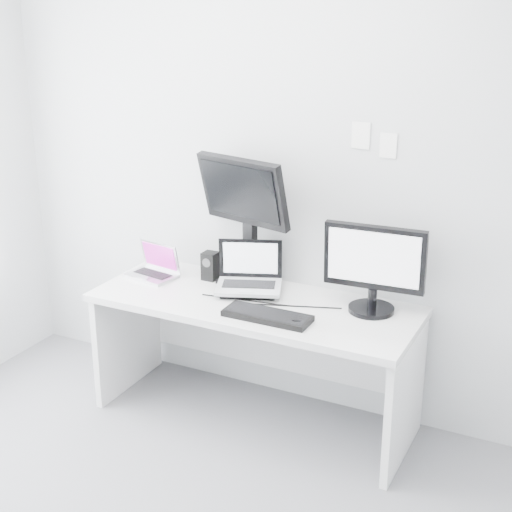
% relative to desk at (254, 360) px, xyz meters
% --- Properties ---
extents(back_wall, '(3.60, 0.00, 3.60)m').
position_rel_desk_xyz_m(back_wall, '(0.00, 0.35, 0.99)').
color(back_wall, '#B4B7B9').
rests_on(back_wall, ground).
extents(desk, '(1.80, 0.70, 0.73)m').
position_rel_desk_xyz_m(desk, '(0.00, 0.00, 0.00)').
color(desk, silver).
rests_on(desk, ground).
extents(macbook, '(0.31, 0.26, 0.21)m').
position_rel_desk_xyz_m(macbook, '(-0.71, 0.05, 0.47)').
color(macbook, '#ABABAF').
rests_on(macbook, desk).
extents(speaker, '(0.10, 0.10, 0.17)m').
position_rel_desk_xyz_m(speaker, '(-0.38, 0.18, 0.45)').
color(speaker, black).
rests_on(speaker, desk).
extents(dell_laptop, '(0.44, 0.39, 0.30)m').
position_rel_desk_xyz_m(dell_laptop, '(-0.07, 0.08, 0.51)').
color(dell_laptop, silver).
rests_on(dell_laptop, desk).
extents(rear_monitor, '(0.60, 0.34, 0.78)m').
position_rel_desk_xyz_m(rear_monitor, '(-0.15, 0.20, 0.75)').
color(rear_monitor, black).
rests_on(rear_monitor, desk).
extents(samsung_monitor, '(0.55, 0.28, 0.49)m').
position_rel_desk_xyz_m(samsung_monitor, '(0.62, 0.15, 0.61)').
color(samsung_monitor, black).
rests_on(samsung_monitor, desk).
extents(keyboard, '(0.46, 0.17, 0.03)m').
position_rel_desk_xyz_m(keyboard, '(0.17, -0.18, 0.38)').
color(keyboard, black).
rests_on(keyboard, desk).
extents(mouse, '(0.12, 0.10, 0.03)m').
position_rel_desk_xyz_m(mouse, '(0.34, -0.20, 0.38)').
color(mouse, black).
rests_on(mouse, desk).
extents(wall_note_0, '(0.10, 0.00, 0.14)m').
position_rel_desk_xyz_m(wall_note_0, '(0.45, 0.34, 1.26)').
color(wall_note_0, white).
rests_on(wall_note_0, back_wall).
extents(wall_note_1, '(0.09, 0.00, 0.13)m').
position_rel_desk_xyz_m(wall_note_1, '(0.60, 0.34, 1.22)').
color(wall_note_1, white).
rests_on(wall_note_1, back_wall).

